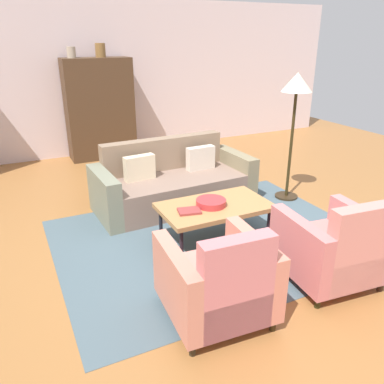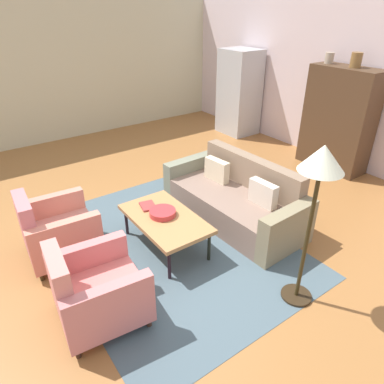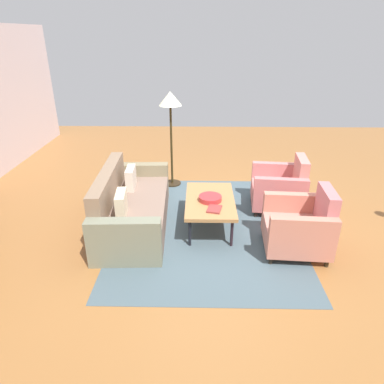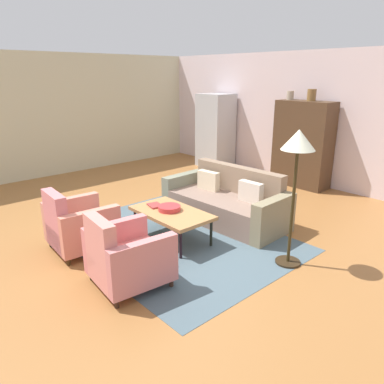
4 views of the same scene
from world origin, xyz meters
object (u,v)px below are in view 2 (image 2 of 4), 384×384
(couch, at_px, (236,200))
(armchair_left, at_px, (55,232))
(floor_lamp, at_px, (319,175))
(coffee_table, at_px, (165,219))
(vase_round, at_px, (356,60))
(vase_tall, at_px, (329,58))
(armchair_right, at_px, (93,292))
(refrigerator, at_px, (239,92))
(cabinet, at_px, (338,120))
(book_stack, at_px, (148,206))
(fruit_bowl, at_px, (163,213))

(couch, bearing_deg, armchair_left, 73.28)
(couch, height_order, floor_lamp, floor_lamp)
(coffee_table, bearing_deg, vase_round, 93.07)
(armchair_left, bearing_deg, couch, 79.44)
(vase_tall, bearing_deg, coffee_table, -79.55)
(couch, xyz_separation_m, armchair_right, (0.60, -2.35, 0.06))
(vase_tall, bearing_deg, refrigerator, -177.27)
(vase_round, bearing_deg, cabinet, 177.29)
(armchair_right, xyz_separation_m, vase_round, (-0.80, 4.99, 1.57))
(vase_round, xyz_separation_m, refrigerator, (-2.59, -0.10, -0.99))
(couch, relative_size, coffee_table, 1.78)
(armchair_right, distance_m, refrigerator, 5.98)
(vase_tall, distance_m, refrigerator, 2.31)
(vase_tall, relative_size, refrigerator, 0.10)
(coffee_table, distance_m, book_stack, 0.34)
(refrigerator, bearing_deg, book_stack, -56.81)
(couch, relative_size, book_stack, 8.04)
(armchair_left, height_order, armchair_right, same)
(book_stack, relative_size, vase_tall, 1.45)
(coffee_table, bearing_deg, fruit_bowl, -180.00)
(book_stack, relative_size, refrigerator, 0.14)
(couch, height_order, refrigerator, refrigerator)
(armchair_left, relative_size, book_stack, 3.31)
(cabinet, height_order, floor_lamp, cabinet)
(coffee_table, bearing_deg, refrigerator, 126.95)
(vase_tall, bearing_deg, vase_round, 0.00)
(book_stack, relative_size, vase_round, 1.13)
(book_stack, distance_m, floor_lamp, 2.24)
(refrigerator, relative_size, floor_lamp, 1.08)
(vase_tall, distance_m, vase_round, 0.50)
(vase_tall, bearing_deg, cabinet, 0.68)
(vase_round, height_order, floor_lamp, vase_round)
(refrigerator, bearing_deg, coffee_table, -53.05)
(armchair_left, bearing_deg, armchair_right, 3.77)
(armchair_right, height_order, fruit_bowl, armchair_right)
(cabinet, bearing_deg, floor_lamp, -59.61)
(vase_round, bearing_deg, vase_tall, 180.00)
(fruit_bowl, bearing_deg, refrigerator, 126.46)
(book_stack, xyz_separation_m, cabinet, (0.03, 3.88, 0.44))
(armchair_right, xyz_separation_m, fruit_bowl, (-0.64, 1.17, 0.14))
(armchair_right, height_order, vase_round, vase_round)
(vase_round, relative_size, refrigerator, 0.13)
(fruit_bowl, relative_size, floor_lamp, 0.19)
(refrigerator, bearing_deg, armchair_left, -65.82)
(refrigerator, height_order, floor_lamp, refrigerator)
(couch, height_order, fruit_bowl, couch)
(vase_tall, height_order, vase_round, vase_round)
(couch, distance_m, coffee_table, 1.19)
(armchair_right, relative_size, vase_round, 3.73)
(vase_round, distance_m, refrigerator, 2.78)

